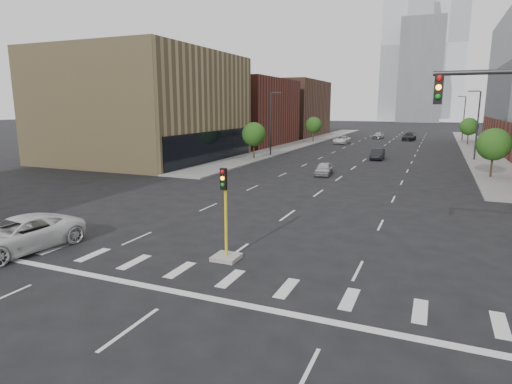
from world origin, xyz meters
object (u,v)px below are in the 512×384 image
Objects in this scene: car_deep_right at (409,137)px; car_near_left at (324,169)px; car_distant at (378,135)px; median_traffic_signal at (226,240)px; parked_minivan at (19,235)px; car_mid_right at (378,154)px; car_far_left at (342,140)px.

car_near_left is at bearing -90.77° from car_deep_right.
car_distant is at bearing 160.84° from car_deep_right.
median_traffic_signal is 26.60m from car_near_left.
parked_minivan is at bearing -110.98° from car_near_left.
car_deep_right is 0.90× the size of parked_minivan.
car_mid_right is at bearing -75.09° from car_distant.
car_deep_right reaches higher than car_far_left.
median_traffic_signal is 1.02× the size of car_distant.
car_mid_right is at bearing 83.66° from parked_minivan.
car_deep_right is 82.07m from parked_minivan.
parked_minivan reaches higher than car_deep_right.
median_traffic_signal is 10.43m from parked_minivan.
car_near_left is 0.63× the size of parked_minivan.
median_traffic_signal is at bearing -87.37° from car_deep_right.
median_traffic_signal is 0.83× the size of car_far_left.
car_distant is at bearing 92.29° from median_traffic_signal.
car_mid_right is 35.62m from car_deep_right.
car_near_left is 0.74× the size of car_far_left.
car_far_left reaches higher than car_near_left.
car_mid_right is at bearing 87.98° from median_traffic_signal.
car_mid_right is 38.84m from car_distant.
median_traffic_signal is at bearing 24.39° from parked_minivan.
car_distant is (-1.31, 54.46, 0.07)m from car_near_left.
median_traffic_signal is 81.05m from car_distant.
car_far_left is 0.95× the size of car_deep_right.
car_distant is at bearing 93.27° from parked_minivan.
car_far_left is 16.64m from car_distant.
parked_minivan is at bearing -94.27° from car_deep_right.
parked_minivan is (-6.76, -83.95, 0.13)m from car_distant.
parked_minivan is at bearing -88.19° from car_far_left.
median_traffic_signal reaches higher than parked_minivan.
car_near_left is at bearing -77.55° from car_far_left.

